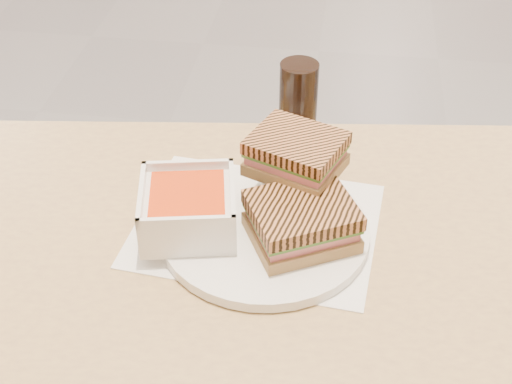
# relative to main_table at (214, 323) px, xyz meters

# --- Properties ---
(main_table) EXTENTS (1.28, 0.84, 0.75)m
(main_table) POSITION_rel_main_table_xyz_m (0.00, 0.00, 0.00)
(main_table) COLOR tan
(main_table) RESTS_ON ground
(tray_liner) EXTENTS (0.36, 0.29, 0.00)m
(tray_liner) POSITION_rel_main_table_xyz_m (0.05, 0.09, 0.11)
(tray_liner) COLOR white
(tray_liner) RESTS_ON main_table
(plate) EXTENTS (0.29, 0.29, 0.02)m
(plate) POSITION_rel_main_table_xyz_m (0.06, 0.07, 0.12)
(plate) COLOR white
(plate) RESTS_ON tray_liner
(soup_bowl) EXTENTS (0.15, 0.15, 0.07)m
(soup_bowl) POSITION_rel_main_table_xyz_m (-0.04, 0.06, 0.16)
(soup_bowl) COLOR white
(soup_bowl) RESTS_ON plate
(panini_lower) EXTENTS (0.17, 0.16, 0.06)m
(panini_lower) POSITION_rel_main_table_xyz_m (0.12, 0.05, 0.16)
(panini_lower) COLOR #A2844B
(panini_lower) RESTS_ON plate
(panini_upper) EXTENTS (0.15, 0.14, 0.05)m
(panini_upper) POSITION_rel_main_table_xyz_m (0.10, 0.14, 0.21)
(panini_upper) COLOR #A2844B
(panini_upper) RESTS_ON panini_lower
(cola_glass) EXTENTS (0.06, 0.06, 0.13)m
(cola_glass) POSITION_rel_main_table_xyz_m (0.08, 0.33, 0.18)
(cola_glass) COLOR black
(cola_glass) RESTS_ON main_table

